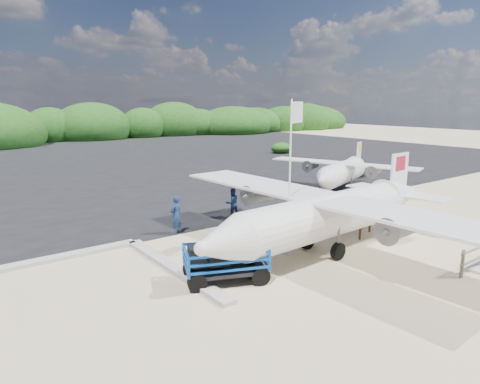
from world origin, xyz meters
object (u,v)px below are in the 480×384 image
object	(u,v)px
baggage_cart	(226,281)
flagpole	(288,254)
crew_b	(232,203)
aircraft_large	(248,169)
crew_a	(176,215)
signboard	(365,236)

from	to	relation	value
baggage_cart	flagpole	size ratio (longest dim) A/B	0.49
crew_b	aircraft_large	size ratio (longest dim) A/B	0.10
crew_a	crew_b	bearing A→B (deg)	169.34
flagpole	aircraft_large	xyz separation A→B (m)	(11.88, 17.85, 0.00)
aircraft_large	baggage_cart	bearing A→B (deg)	47.46
aircraft_large	crew_b	bearing A→B (deg)	46.39
baggage_cart	aircraft_large	xyz separation A→B (m)	(15.34, 18.53, 0.00)
signboard	flagpole	bearing A→B (deg)	156.39
baggage_cart	flagpole	distance (m)	3.53
baggage_cart	crew_a	bearing A→B (deg)	100.31
crew_a	aircraft_large	world-z (taller)	aircraft_large
flagpole	crew_b	world-z (taller)	flagpole
flagpole	crew_a	size ratio (longest dim) A/B	3.33
crew_a	aircraft_large	size ratio (longest dim) A/B	0.12
crew_a	aircraft_large	bearing A→B (deg)	-159.18
flagpole	signboard	bearing A→B (deg)	-4.73
baggage_cart	aircraft_large	bearing A→B (deg)	72.76
crew_a	crew_b	size ratio (longest dim) A/B	1.15
crew_a	crew_b	xyz separation A→B (m)	(3.61, 0.70, -0.11)
baggage_cart	aircraft_large	distance (m)	24.06
baggage_cart	aircraft_large	size ratio (longest dim) A/B	0.19
aircraft_large	crew_a	bearing A→B (deg)	39.56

